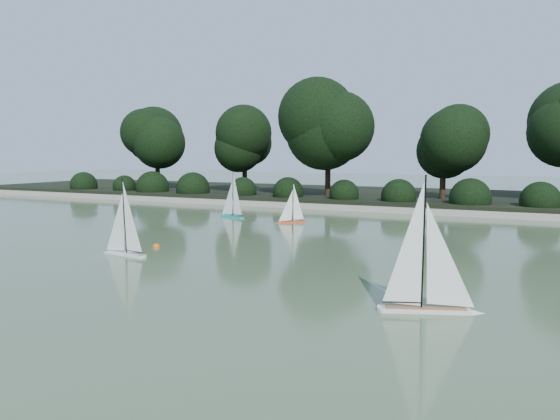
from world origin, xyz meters
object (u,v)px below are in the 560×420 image
at_px(sailboat_white_b, 434,290).
at_px(sailboat_teal, 230,209).
at_px(sailboat_white_a, 122,242).
at_px(sailboat_orange, 290,216).
at_px(race_buoy, 156,247).

relative_size(sailboat_white_b, sailboat_teal, 1.19).
bearing_deg(sailboat_white_b, sailboat_teal, 134.79).
height_order(sailboat_white_a, sailboat_orange, sailboat_white_a).
relative_size(sailboat_white_a, sailboat_white_b, 0.88).
height_order(sailboat_white_b, race_buoy, sailboat_white_b).
bearing_deg(sailboat_white_a, sailboat_teal, 102.19).
bearing_deg(sailboat_teal, sailboat_orange, -11.72).
relative_size(sailboat_white_a, sailboat_teal, 1.04).
relative_size(sailboat_white_a, sailboat_orange, 1.30).
xyz_separation_m(sailboat_orange, race_buoy, (-0.79, -4.58, -0.18)).
relative_size(sailboat_white_a, race_buoy, 10.53).
xyz_separation_m(sailboat_orange, sailboat_teal, (-2.11, 0.44, 0.04)).
bearing_deg(race_buoy, sailboat_white_a, -91.51).
bearing_deg(race_buoy, sailboat_orange, 80.19).
distance_m(sailboat_white_b, sailboat_orange, 8.37).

